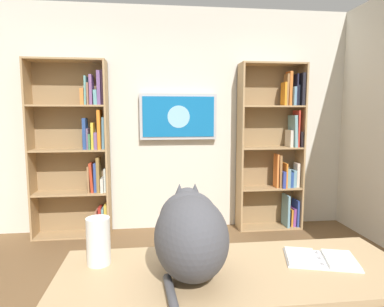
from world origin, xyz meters
name	(u,v)px	position (x,y,z in m)	size (l,w,h in m)	color
wall_back	(172,120)	(0.00, -2.23, 1.35)	(4.52, 0.06, 2.70)	silver
bookshelf_left	(277,148)	(-1.29, -2.06, 1.00)	(0.79, 0.28, 2.03)	tan
bookshelf_right	(79,149)	(1.09, -2.07, 1.02)	(0.87, 0.28, 2.03)	tan
wall_mounted_tv	(178,117)	(-0.07, -2.15, 1.40)	(0.93, 0.07, 0.55)	#B7B7BC
desk	(237,294)	(-0.12, 0.50, 0.62)	(1.61, 0.61, 0.73)	tan
cat	(190,231)	(0.09, 0.48, 0.92)	(0.32, 0.58, 0.38)	#4C4C51
open_binder	(321,259)	(-0.55, 0.43, 0.74)	(0.38, 0.30, 0.02)	white
paper_towel_roll	(98,241)	(0.51, 0.34, 0.84)	(0.11, 0.11, 0.22)	white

